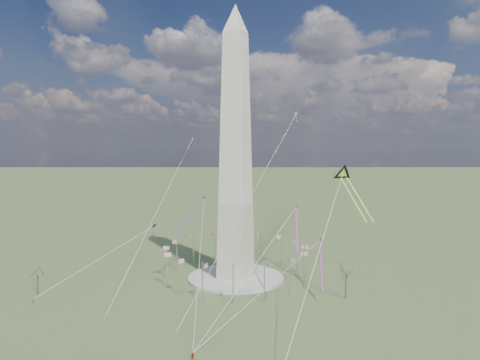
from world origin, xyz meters
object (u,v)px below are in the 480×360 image
at_px(tree_near, 346,272).
at_px(kite_delta_black, 344,176).
at_px(person_west, 34,301).
at_px(washington_monument, 236,151).

distance_m(tree_near, kite_delta_black, 32.00).
bearing_deg(tree_near, person_west, -153.97).
height_order(washington_monument, tree_near, washington_monument).
xyz_separation_m(tree_near, kite_delta_black, (-2.72, 8.73, 30.67)).
relative_size(washington_monument, tree_near, 8.03).
bearing_deg(washington_monument, person_west, -134.42).
xyz_separation_m(person_west, kite_delta_black, (87.37, 52.72, 38.81)).
height_order(washington_monument, kite_delta_black, washington_monument).
height_order(washington_monument, person_west, washington_monument).
bearing_deg(kite_delta_black, washington_monument, -32.17).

